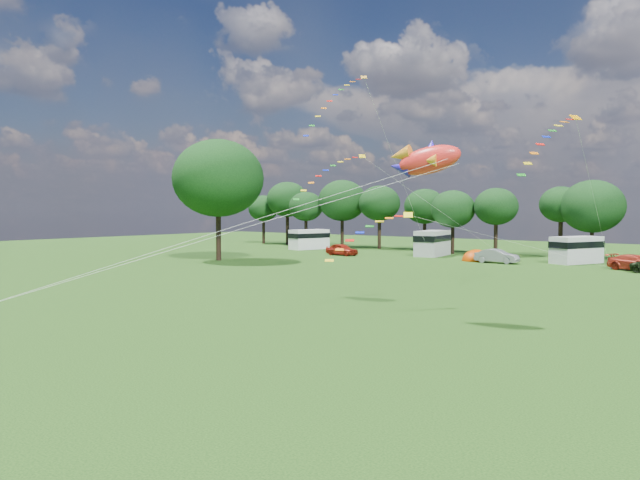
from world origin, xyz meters
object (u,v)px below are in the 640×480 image
Objects in this scene: car_a at (342,249)px; fish_kite at (424,160)px; campervan_b at (433,242)px; tent_orange at (476,261)px; tent_greyblue at (627,269)px; big_tree at (218,178)px; car_c at (636,263)px; campervan_a at (309,239)px; campervan_c at (576,249)px; car_b at (497,256)px.

fish_kite is (29.11, -32.63, 7.47)m from car_a.
tent_orange is at bearing -124.70° from campervan_b.
fish_kite is (-2.11, -35.73, 8.17)m from tent_greyblue.
big_tree is 42.61m from car_c.
campervan_a is at bearing 122.31° from fish_kite.
big_tree is at bearing 130.69° from car_c.
campervan_c reaches higher than car_c.
big_tree reaches higher than campervan_c.
car_c is at bearing 71.73° from fish_kite.
car_a is 12.17m from campervan_a.
car_b is 12.30m from tent_greyblue.
car_b is (25.45, 15.63, -8.28)m from big_tree.
campervan_b is 1.98× the size of tent_greyblue.
fish_kite reaches higher than tent_orange.
big_tree reaches higher than tent_orange.
tent_orange is (-9.50, -3.51, -1.48)m from campervan_c.
car_a is at bearing 118.71° from fish_kite.
fish_kite is (10.05, -34.03, 7.46)m from car_b.
fish_kite is at bearing -133.11° from car_a.
car_c is 0.75× the size of campervan_b.
tent_greyblue is 36.71m from fish_kite.
campervan_c is (16.73, -0.03, -0.13)m from campervan_b.
campervan_b reaches higher than car_b.
big_tree is 39.99m from fish_kite.
tent_greyblue is at bearing 73.59° from fish_kite.
fish_kite is at bearing -69.91° from tent_orange.
car_c is 1.21× the size of fish_kite.
campervan_c is at bearing -71.04° from car_a.
big_tree is 2.71× the size of car_c.
big_tree is 3.05× the size of car_a.
car_c reaches higher than car_a.
tent_orange is (22.55, 17.03, -9.00)m from big_tree.
campervan_c reaches higher than campervan_a.
car_a is 1.32× the size of tent_greyblue.
campervan_c is (25.66, 6.31, 0.78)m from car_a.
car_a is at bearing -108.13° from campervan_a.
car_a is at bearing -174.33° from tent_greyblue.
car_c is 23.81m from campervan_b.
campervan_c is 1.53× the size of fish_kite.
car_c is at bearing -102.13° from campervan_c.
fish_kite is (-3.15, -34.31, 7.46)m from car_c.
campervan_b reaches higher than tent_greyblue.
campervan_b is at bearing 153.95° from tent_orange.
car_b is 11.30m from campervan_b.
campervan_b is 22.58m from tent_greyblue.
campervan_b reaches higher than tent_orange.
big_tree is 2.03× the size of campervan_b.
big_tree is at bearing 139.57° from fish_kite.
fish_kite is at bearing -152.04° from campervan_c.
car_a is at bearing 126.69° from campervan_c.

